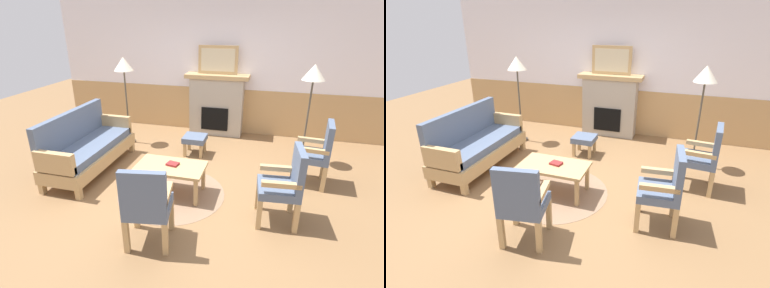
{
  "view_description": "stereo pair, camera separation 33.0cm",
  "coord_description": "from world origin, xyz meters",
  "views": [
    {
      "loc": [
        1.11,
        -3.78,
        2.35
      ],
      "look_at": [
        0.0,
        0.35,
        0.55
      ],
      "focal_mm": 28.25,
      "sensor_mm": 36.0,
      "label": 1
    },
    {
      "loc": [
        1.43,
        -3.68,
        2.35
      ],
      "look_at": [
        0.0,
        0.35,
        0.55
      ],
      "focal_mm": 28.25,
      "sensor_mm": 36.0,
      "label": 2
    }
  ],
  "objects": [
    {
      "name": "ground_plane",
      "position": [
        0.0,
        0.0,
        0.0
      ],
      "size": [
        14.0,
        14.0,
        0.0
      ],
      "primitive_type": "plane",
      "color": "olive"
    },
    {
      "name": "wall_back",
      "position": [
        0.0,
        2.6,
        1.31
      ],
      "size": [
        7.2,
        0.14,
        2.7
      ],
      "color": "white",
      "rests_on": "ground_plane"
    },
    {
      "name": "fireplace",
      "position": [
        0.0,
        2.35,
        0.65
      ],
      "size": [
        1.3,
        0.44,
        1.28
      ],
      "color": "#A39989",
      "rests_on": "ground_plane"
    },
    {
      "name": "framed_picture",
      "position": [
        0.0,
        2.35,
        1.56
      ],
      "size": [
        0.8,
        0.04,
        0.56
      ],
      "color": "tan",
      "rests_on": "fireplace"
    },
    {
      "name": "couch",
      "position": [
        -1.69,
        0.13,
        0.4
      ],
      "size": [
        0.7,
        1.8,
        0.98
      ],
      "color": "tan",
      "rests_on": "ground_plane"
    },
    {
      "name": "coffee_table",
      "position": [
        -0.16,
        -0.22,
        0.39
      ],
      "size": [
        0.96,
        0.56,
        0.44
      ],
      "color": "tan",
      "rests_on": "ground_plane"
    },
    {
      "name": "round_rug",
      "position": [
        -0.16,
        -0.22,
        0.0
      ],
      "size": [
        1.54,
        1.54,
        0.01
      ],
      "primitive_type": "cylinder",
      "color": "#896B51",
      "rests_on": "ground_plane"
    },
    {
      "name": "book_on_table",
      "position": [
        -0.13,
        -0.2,
        0.46
      ],
      "size": [
        0.18,
        0.16,
        0.03
      ],
      "primitive_type": "cube",
      "rotation": [
        0.0,
        0.0,
        -0.2
      ],
      "color": "maroon",
      "rests_on": "coffee_table"
    },
    {
      "name": "footstool",
      "position": [
        -0.17,
        1.17,
        0.28
      ],
      "size": [
        0.4,
        0.4,
        0.36
      ],
      "color": "tan",
      "rests_on": "ground_plane"
    },
    {
      "name": "armchair_near_fireplace",
      "position": [
        1.84,
        0.6,
        0.54
      ],
      "size": [
        0.53,
        0.53,
        0.98
      ],
      "color": "tan",
      "rests_on": "ground_plane"
    },
    {
      "name": "armchair_by_window_left",
      "position": [
        1.37,
        -0.48,
        0.54
      ],
      "size": [
        0.52,
        0.52,
        0.98
      ],
      "color": "tan",
      "rests_on": "ground_plane"
    },
    {
      "name": "armchair_front_left",
      "position": [
        -0.05,
        -1.3,
        0.54
      ],
      "size": [
        0.56,
        0.56,
        0.98
      ],
      "color": "tan",
      "rests_on": "ground_plane"
    },
    {
      "name": "floor_lamp_by_couch",
      "position": [
        -1.6,
        1.4,
        1.45
      ],
      "size": [
        0.36,
        0.36,
        1.68
      ],
      "color": "#332D28",
      "rests_on": "ground_plane"
    },
    {
      "name": "floor_lamp_by_chairs",
      "position": [
        1.72,
        1.35,
        1.45
      ],
      "size": [
        0.36,
        0.36,
        1.68
      ],
      "color": "#332D28",
      "rests_on": "ground_plane"
    }
  ]
}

